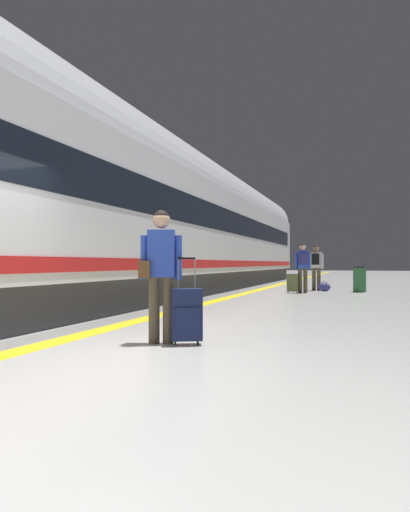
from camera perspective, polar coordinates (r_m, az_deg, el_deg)
name	(u,v)px	position (r m, az deg, el deg)	size (l,w,h in m)	color
ground_plane	(74,353)	(5.35, -16.58, -11.91)	(120.00, 120.00, 0.00)	silver
safety_line_strip	(243,294)	(14.76, 4.90, -4.88)	(0.36, 80.00, 0.01)	yellow
tactile_edge_band	(233,294)	(14.85, 3.62, -4.86)	(0.64, 80.00, 0.01)	slate
high_speed_train	(172,218)	(14.54, -4.34, 4.92)	(2.94, 32.42, 4.97)	#38383D
traveller_foreground	(160,266)	(5.68, -5.82, -1.30)	(0.55, 0.40, 1.70)	brown
rolling_suitcase_foreground	(187,314)	(5.58, -2.35, -7.52)	(0.44, 0.36, 1.10)	#19234C
passenger_near	(316,263)	(17.09, 14.13, -0.94)	(0.53, 0.35, 1.71)	brown
duffel_bag_near	(324,287)	(16.76, 15.13, -3.87)	(0.44, 0.26, 0.36)	navy
passenger_mid	(303,263)	(15.55, 12.49, -0.95)	(0.51, 0.40, 1.71)	brown
suitcase_mid	(292,283)	(15.42, 11.21, -3.40)	(0.40, 0.27, 0.66)	#596038
waste_bin	(360,279)	(16.54, 19.30, -2.84)	(0.46, 0.46, 0.91)	#2D6638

